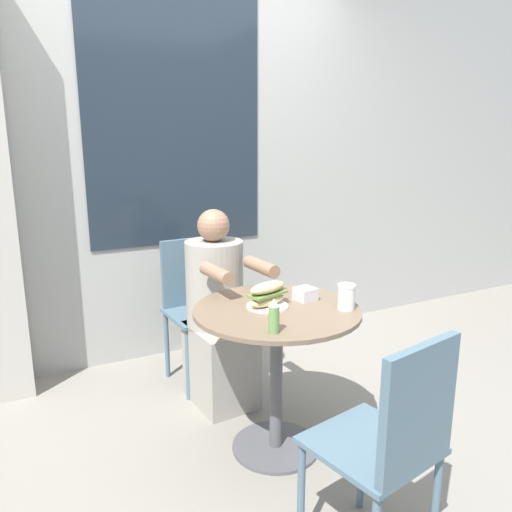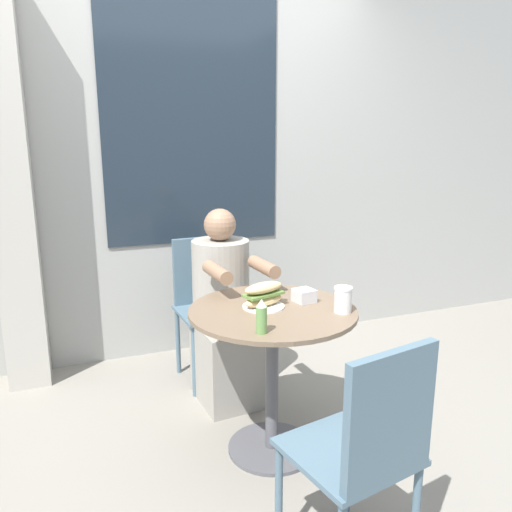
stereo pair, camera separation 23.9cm
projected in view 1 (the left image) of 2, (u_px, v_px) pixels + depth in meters
ground_plane at (275, 448)px, 2.43m from camera, size 8.00×8.00×0.00m
storefront_wall at (176, 148)px, 3.28m from camera, size 8.00×0.09×2.80m
cafe_table at (276, 347)px, 2.30m from camera, size 0.76×0.76×0.72m
diner_chair at (195, 297)px, 3.06m from camera, size 0.40×0.40×0.87m
seated_diner at (218, 321)px, 2.77m from camera, size 0.35×0.58×1.10m
empty_chair_across at (394, 436)px, 1.62m from camera, size 0.44×0.44×0.87m
sandwich_on_plate at (267, 296)px, 2.27m from camera, size 0.22×0.19×0.12m
drink_cup at (346, 297)px, 2.23m from camera, size 0.08×0.08×0.12m
napkin_box at (305, 294)px, 2.37m from camera, size 0.10×0.10×0.06m
condiment_bottle at (274, 316)px, 1.96m from camera, size 0.04×0.04×0.14m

